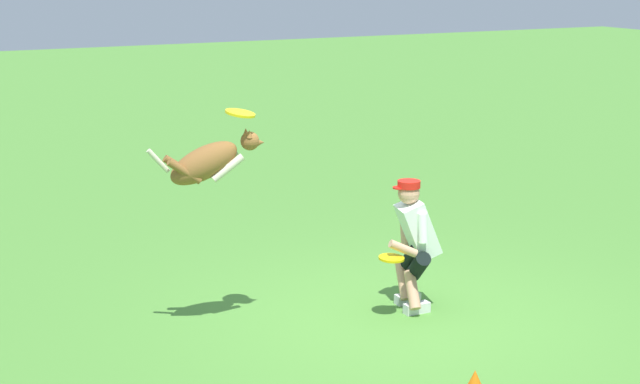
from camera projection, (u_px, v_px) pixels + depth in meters
name	position (u px, v px, depth m)	size (l,w,h in m)	color
ground_plane	(404.00, 322.00, 9.35)	(60.00, 60.00, 0.00)	#4E8B35
person	(414.00, 240.00, 9.56)	(0.65, 0.66, 1.29)	silver
dog	(209.00, 162.00, 8.71)	(1.07, 0.36, 0.54)	brown
frisbee_flying	(240.00, 113.00, 8.70)	(0.27, 0.27, 0.02)	yellow
frisbee_held	(391.00, 258.00, 9.28)	(0.25, 0.25, 0.02)	yellow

